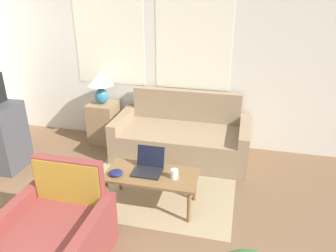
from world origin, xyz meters
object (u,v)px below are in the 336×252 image
(couch, at_px, (182,138))
(armchair, at_px, (57,234))
(table_lamp, at_px, (100,83))
(coffee_table, at_px, (152,177))
(snack_bowl, at_px, (116,173))
(cup_navy, at_px, (174,174))
(laptop, at_px, (149,166))

(couch, distance_m, armchair, 2.33)
(table_lamp, relative_size, coffee_table, 0.48)
(couch, bearing_deg, snack_bowl, -109.11)
(cup_navy, height_order, snack_bowl, cup_navy)
(armchair, height_order, cup_navy, armchair)
(coffee_table, height_order, snack_bowl, snack_bowl)
(coffee_table, bearing_deg, table_lamp, 130.14)
(table_lamp, relative_size, laptop, 1.57)
(snack_bowl, bearing_deg, couch, 70.89)
(armchair, height_order, coffee_table, armchair)
(armchair, relative_size, laptop, 2.81)
(armchair, height_order, snack_bowl, armchair)
(table_lamp, distance_m, laptop, 1.85)
(couch, xyz_separation_m, laptop, (-0.15, -1.20, 0.20))
(coffee_table, relative_size, snack_bowl, 6.75)
(table_lamp, height_order, laptop, table_lamp)
(armchair, bearing_deg, couch, 71.81)
(coffee_table, distance_m, laptop, 0.13)
(laptop, bearing_deg, coffee_table, -49.64)
(snack_bowl, bearing_deg, laptop, 27.29)
(laptop, relative_size, snack_bowl, 2.07)
(laptop, relative_size, cup_navy, 3.06)
(couch, bearing_deg, armchair, -108.19)
(armchair, xyz_separation_m, cup_navy, (0.90, 0.93, 0.20))
(laptop, bearing_deg, couch, 83.01)
(table_lamp, distance_m, cup_navy, 2.12)
(coffee_table, xyz_separation_m, laptop, (-0.05, 0.06, 0.11))
(armchair, bearing_deg, coffee_table, 56.57)
(couch, relative_size, coffee_table, 1.85)
(coffee_table, relative_size, cup_navy, 9.97)
(table_lamp, bearing_deg, armchair, -76.51)
(laptop, xyz_separation_m, cup_navy, (0.32, -0.08, -0.01))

